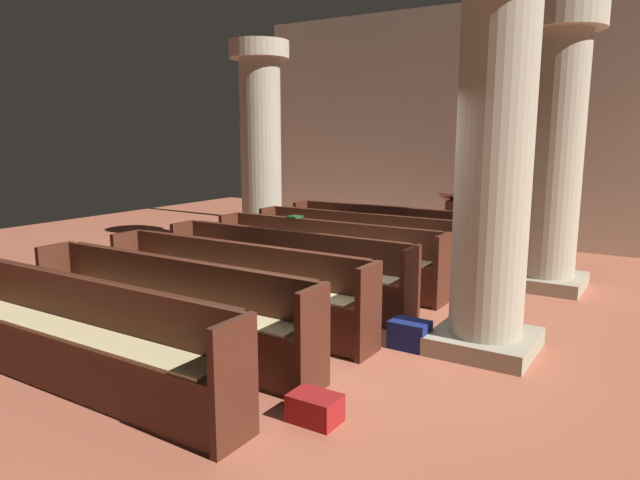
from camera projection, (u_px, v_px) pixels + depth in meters
The scene contains 16 objects.
ground_plane at pixel (319, 329), 6.29m from camera, with size 19.20×19.20×0.00m, color #AD5B42.
back_wall at pixel (491, 125), 10.94m from camera, with size 10.00×0.16×4.50m, color silver.
pew_row_0 at pixel (387, 232), 9.55m from camera, with size 3.43×0.46×0.90m.
pew_row_1 at pixel (359, 241), 8.75m from camera, with size 3.43×0.46×0.90m.
pew_row_2 at pixel (325, 252), 7.95m from camera, with size 3.43×0.47×0.90m.
pew_row_3 at pixel (284, 266), 7.15m from camera, with size 3.43×0.46×0.90m.
pew_row_4 at pixel (232, 282), 6.34m from camera, with size 3.43×0.46×0.90m.
pew_row_5 at pixel (166, 304), 5.54m from camera, with size 3.43×0.47×0.90m.
pew_row_6 at pixel (77, 332), 4.74m from camera, with size 3.43×0.46×0.90m.
pillar_aisle_side at pixel (555, 147), 7.69m from camera, with size 1.07×1.07×3.70m.
pillar_far_side at pixel (261, 143), 10.54m from camera, with size 1.07×1.07×3.70m.
pillar_aisle_rear at pixel (494, 152), 5.34m from camera, with size 1.02×1.02×3.70m.
lectern at pixel (455, 229), 10.10m from camera, with size 0.48×0.45×1.08m.
hymn_book at pixel (295, 217), 8.37m from camera, with size 0.16×0.21×0.03m, color #194723.
kneeler_box_red at pixel (315, 408), 4.26m from camera, with size 0.37×0.26×0.21m, color maroon.
kneeler_box_navy at pixel (410, 334), 5.73m from camera, with size 0.38×0.27×0.28m, color navy.
Camera 1 is at (3.23, -5.07, 2.09)m, focal length 32.58 mm.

